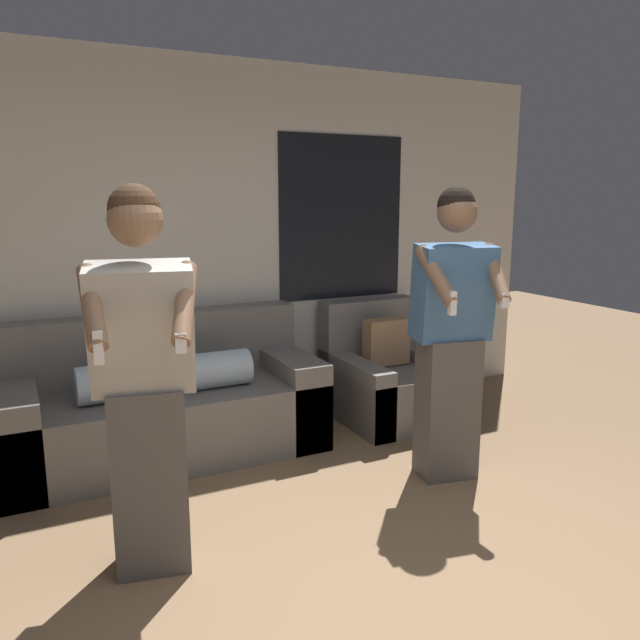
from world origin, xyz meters
TOP-DOWN VIEW (x-y plane):
  - wall_back at (0.02, 2.95)m, footprint 5.85×0.07m
  - couch at (-0.50, 2.49)m, footprint 2.09×0.86m
  - armchair at (1.25, 2.45)m, footprint 0.82×0.90m
  - person_left at (-0.85, 1.17)m, footprint 0.51×0.56m
  - person_right at (1.00, 1.36)m, footprint 0.51×0.54m

SIDE VIEW (x-z plane):
  - armchair at x=1.25m, z-range -0.15..0.74m
  - couch at x=-0.50m, z-range -0.13..0.80m
  - person_right at x=1.00m, z-range 0.02..1.80m
  - person_left at x=-0.85m, z-range 0.02..1.80m
  - wall_back at x=0.02m, z-range 0.00..2.70m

